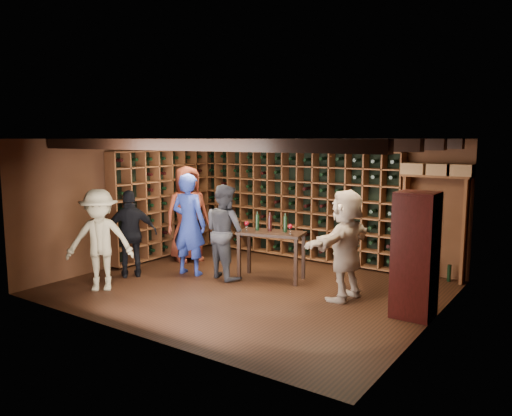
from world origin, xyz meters
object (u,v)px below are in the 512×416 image
Objects in this scene: man_grey_suit at (225,231)px; guest_red_floral at (188,214)px; man_blue_shirt at (189,224)px; guest_beige at (346,245)px; guest_woman_black at (131,234)px; display_cabinet at (415,258)px; guest_khaki at (100,240)px; tasting_table at (271,237)px.

guest_red_floral is (-1.43, 0.58, 0.13)m from man_grey_suit.
man_blue_shirt is 3.00m from guest_beige.
guest_woman_black is (-0.01, -1.50, -0.18)m from guest_red_floral.
guest_beige is (3.72, -0.47, -0.11)m from guest_red_floral.
guest_woman_black is at bearing 35.22° from man_blue_shirt.
display_cabinet is 4.90m from guest_red_floral.
guest_khaki is at bearing -55.00° from guest_beige.
man_blue_shirt is 0.72m from man_grey_suit.
man_grey_suit reaches higher than tasting_table.
man_blue_shirt is 1.12× the size of guest_khaki.
guest_woman_black is 0.91× the size of guest_beige.
guest_woman_black is (-1.44, -0.91, -0.06)m from man_grey_suit.
display_cabinet is 4.94m from guest_woman_black.
man_blue_shirt reaches higher than guest_woman_black.
guest_khaki is at bearing -146.55° from tasting_table.
man_blue_shirt is 1.56m from tasting_table.
guest_beige reaches higher than guest_khaki.
display_cabinet is 1.15m from guest_beige.
guest_beige is 1.39× the size of tasting_table.
man_grey_suit is 2.30m from guest_beige.
man_grey_suit is (-3.43, 0.08, -0.01)m from display_cabinet.
guest_beige is (3.54, 1.87, 0.03)m from guest_khaki.
man_grey_suit reaches higher than guest_khaki.
guest_woman_black is 0.86m from guest_khaki.
display_cabinet is 4.97m from guest_khaki.
guest_red_floral is (-0.74, 0.77, 0.04)m from man_blue_shirt.
guest_red_floral is 1.51m from guest_woman_black.
display_cabinet is at bearing -22.76° from tasting_table.
guest_beige is at bearing -160.02° from man_grey_suit.
display_cabinet is 0.90× the size of guest_red_floral.
tasting_table is (-1.54, 0.26, -0.10)m from guest_beige.
man_blue_shirt is at bearing -172.06° from tasting_table.
guest_red_floral is at bearing 52.31° from guest_khaki.
guest_red_floral reaches higher than display_cabinet.
man_grey_suit is at bearing -173.53° from man_blue_shirt.
guest_woman_black is at bearing -156.15° from guest_red_floral.
guest_red_floral is at bearing -89.99° from guest_beige.
tasting_table is (2.00, 2.12, -0.08)m from guest_khaki.
man_blue_shirt is 1.05m from guest_woman_black.
guest_khaki is at bearing 71.67° from man_grey_suit.
guest_red_floral is 2.35m from guest_khaki.
guest_beige is 1.57m from tasting_table.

